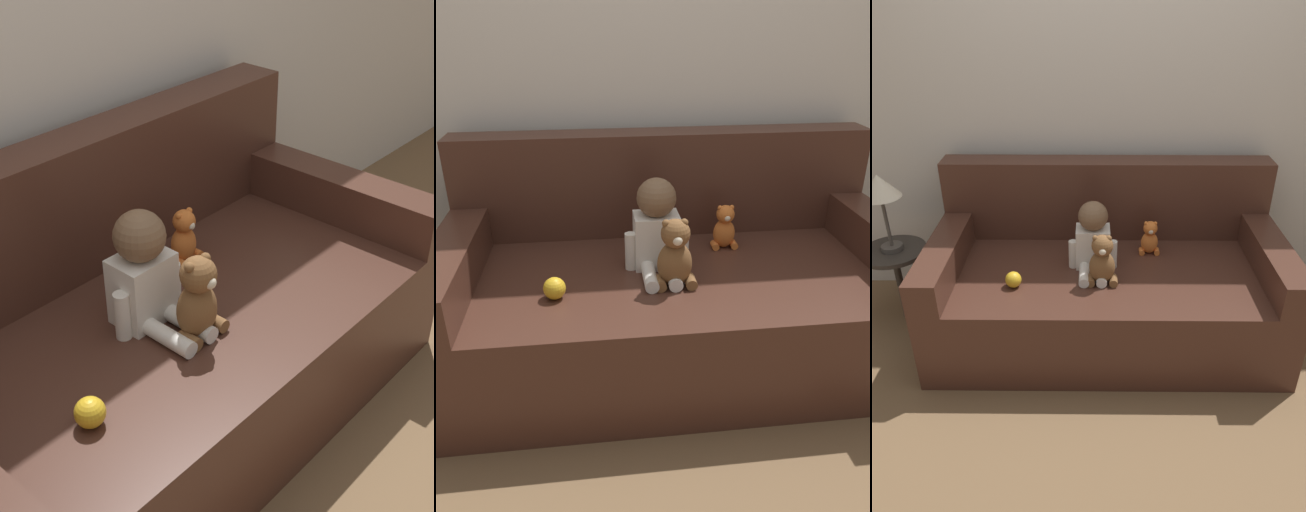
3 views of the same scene
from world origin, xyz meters
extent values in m
plane|color=brown|center=(0.00, 0.00, 0.00)|extent=(12.00, 12.00, 0.00)
cube|color=silver|center=(0.00, 0.58, 1.30)|extent=(8.00, 0.05, 2.60)
cube|color=#47281E|center=(0.00, 0.00, 0.23)|extent=(1.91, 0.98, 0.45)
cube|color=#47281E|center=(0.00, 0.40, 0.69)|extent=(1.91, 0.18, 0.47)
cube|color=#47281E|center=(-0.87, 0.00, 0.54)|extent=(0.16, 0.98, 0.18)
cube|color=white|center=(-0.08, 0.02, 0.56)|extent=(0.18, 0.14, 0.22)
sphere|color=brown|center=(-0.08, 0.02, 0.75)|extent=(0.16, 0.16, 0.16)
cylinder|color=white|center=(-0.12, -0.13, 0.48)|extent=(0.05, 0.18, 0.05)
cylinder|color=white|center=(-0.03, -0.13, 0.48)|extent=(0.05, 0.18, 0.05)
cylinder|color=white|center=(-0.19, 0.00, 0.53)|extent=(0.05, 0.05, 0.16)
cylinder|color=white|center=(0.03, 0.00, 0.53)|extent=(0.05, 0.05, 0.16)
ellipsoid|color=brown|center=(-0.03, -0.16, 0.54)|extent=(0.13, 0.11, 0.18)
sphere|color=brown|center=(-0.03, -0.16, 0.67)|extent=(0.11, 0.11, 0.11)
sphere|color=brown|center=(-0.07, -0.16, 0.71)|extent=(0.03, 0.03, 0.03)
sphere|color=brown|center=(0.00, -0.16, 0.71)|extent=(0.03, 0.03, 0.03)
sphere|color=beige|center=(-0.03, -0.21, 0.66)|extent=(0.04, 0.04, 0.04)
cylinder|color=brown|center=(-0.09, -0.18, 0.47)|extent=(0.04, 0.07, 0.04)
cylinder|color=brown|center=(0.03, -0.18, 0.47)|extent=(0.04, 0.07, 0.04)
ellipsoid|color=orange|center=(0.24, 0.16, 0.52)|extent=(0.10, 0.08, 0.13)
sphere|color=orange|center=(0.24, 0.16, 0.61)|extent=(0.08, 0.08, 0.08)
sphere|color=orange|center=(0.22, 0.16, 0.64)|extent=(0.02, 0.02, 0.02)
sphere|color=orange|center=(0.27, 0.16, 0.64)|extent=(0.02, 0.02, 0.02)
sphere|color=beige|center=(0.24, 0.12, 0.60)|extent=(0.03, 0.03, 0.03)
cylinder|color=orange|center=(0.20, 0.15, 0.47)|extent=(0.03, 0.05, 0.03)
cylinder|color=orange|center=(0.29, 0.15, 0.47)|extent=(0.03, 0.05, 0.03)
sphere|color=gold|center=(-0.49, -0.20, 0.49)|extent=(0.08, 0.08, 0.08)
camera|label=1|loc=(-1.26, -1.32, 1.80)|focal=50.00mm
camera|label=2|loc=(-0.32, -1.83, 1.41)|focal=35.00mm
camera|label=3|loc=(-0.08, -2.36, 1.86)|focal=35.00mm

